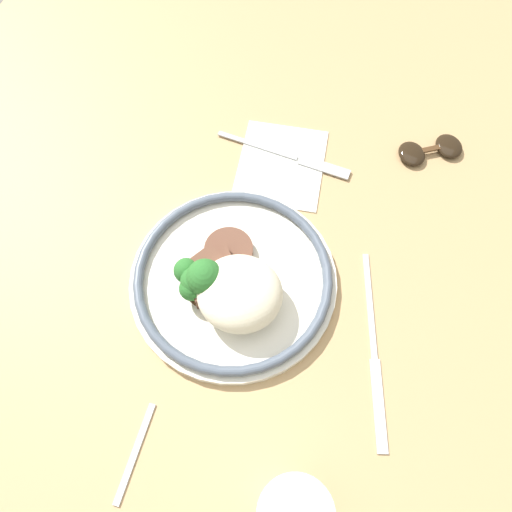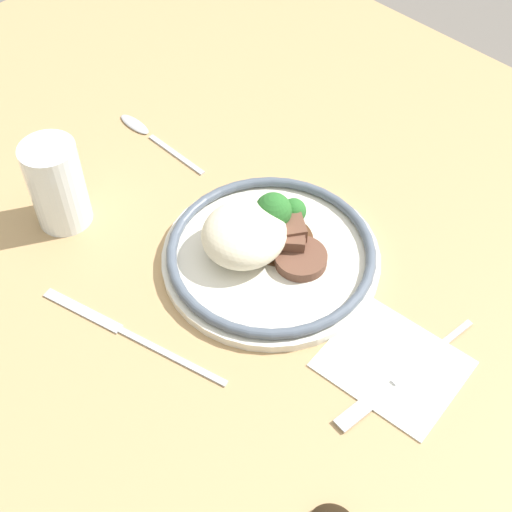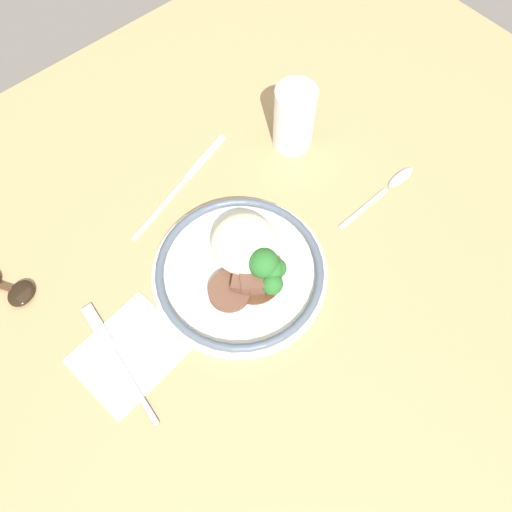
{
  "view_description": "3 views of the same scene",
  "coord_description": "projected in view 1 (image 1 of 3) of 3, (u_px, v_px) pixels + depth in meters",
  "views": [
    {
      "loc": [
        0.21,
        0.09,
        0.61
      ],
      "look_at": [
        -0.03,
        0.01,
        0.09
      ],
      "focal_mm": 35.0,
      "sensor_mm": 36.0,
      "label": 1
    },
    {
      "loc": [
        -0.37,
        0.37,
        0.68
      ],
      "look_at": [
        -0.01,
        0.02,
        0.08
      ],
      "focal_mm": 50.0,
      "sensor_mm": 36.0,
      "label": 2
    },
    {
      "loc": [
        -0.18,
        -0.25,
        0.7
      ],
      "look_at": [
        0.01,
        -0.02,
        0.09
      ],
      "focal_mm": 35.0,
      "sensor_mm": 36.0,
      "label": 3
    }
  ],
  "objects": [
    {
      "name": "plate",
      "position": [
        230.0,
        281.0,
        0.59
      ],
      "size": [
        0.25,
        0.25,
        0.07
      ],
      "color": "silver",
      "rests_on": "dining_table"
    },
    {
      "name": "knife",
      "position": [
        374.0,
        353.0,
        0.57
      ],
      "size": [
        0.23,
        0.07,
        0.0
      ],
      "rotation": [
        0.0,
        0.0,
        0.28
      ],
      "color": "#ADADB2",
      "rests_on": "dining_table"
    },
    {
      "name": "sunglasses",
      "position": [
        430.0,
        150.0,
        0.69
      ],
      "size": [
        0.08,
        0.1,
        0.01
      ],
      "rotation": [
        0.0,
        0.0,
        0.53
      ],
      "color": "black",
      "rests_on": "dining_table"
    },
    {
      "name": "dining_table",
      "position": [
        239.0,
        297.0,
        0.63
      ],
      "size": [
        1.41,
        1.07,
        0.05
      ],
      "color": "tan",
      "rests_on": "ground"
    },
    {
      "name": "ground_plane",
      "position": [
        240.0,
        304.0,
        0.65
      ],
      "size": [
        8.0,
        8.0,
        0.0
      ],
      "primitive_type": "plane",
      "color": "#5B5651"
    },
    {
      "name": "napkin",
      "position": [
        282.0,
        165.0,
        0.69
      ],
      "size": [
        0.15,
        0.13,
        0.0
      ],
      "color": "silver",
      "rests_on": "dining_table"
    },
    {
      "name": "fork",
      "position": [
        296.0,
        158.0,
        0.69
      ],
      "size": [
        0.03,
        0.19,
        0.0
      ],
      "rotation": [
        0.0,
        0.0,
        1.48
      ],
      "color": "#ADADB2",
      "rests_on": "napkin"
    }
  ]
}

